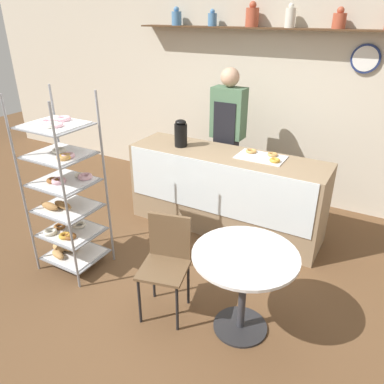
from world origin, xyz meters
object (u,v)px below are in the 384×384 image
Objects in this scene: pastry_rack at (65,197)px; cafe_chair at (167,256)px; person_worker at (228,134)px; donut_tray_counter at (263,156)px; coffee_carafe at (181,133)px; cafe_table at (244,273)px.

cafe_chair is (1.16, -0.03, -0.25)m from pastry_rack.
person_worker is 3.46× the size of donut_tray_counter.
coffee_carafe is 0.98m from donut_tray_counter.
coffee_carafe is (0.43, 1.41, 0.30)m from pastry_rack.
person_worker reaches higher than coffee_carafe.
pastry_rack reaches higher than cafe_chair.
pastry_rack is 1.18m from cafe_chair.
cafe_chair is at bearing -1.42° from pastry_rack.
cafe_chair is at bearing -173.18° from cafe_table.
pastry_rack is 3.41× the size of donut_tray_counter.
coffee_carafe is at bearing -122.59° from person_worker.
pastry_rack is 2.07m from donut_tray_counter.
donut_tray_counter reaches higher than cafe_chair.
cafe_table is 0.66m from cafe_chair.
person_worker reaches higher than donut_tray_counter.
cafe_table is 1.57× the size of donut_tray_counter.
cafe_chair is 1.62m from donut_tray_counter.
cafe_table is 1.58m from donut_tray_counter.
pastry_rack is 5.58× the size of coffee_carafe.
cafe_table is 2.56× the size of coffee_carafe.
donut_tray_counter is at bearing 105.91° from cafe_table.
donut_tray_counter is (1.39, 1.52, 0.16)m from pastry_rack.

